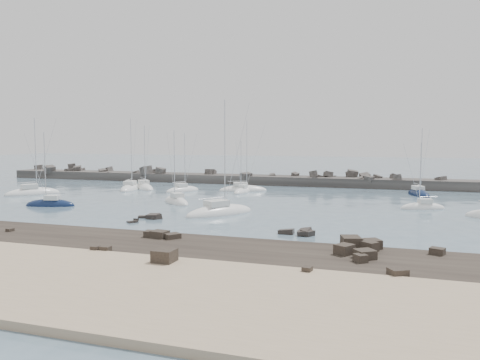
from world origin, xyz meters
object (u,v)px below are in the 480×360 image
object	(u,v)px
sailboat_3	(183,191)
sailboat_13	(144,188)
sailboat_8	(419,194)
sailboat_5	(176,202)
sailboat_7	(220,213)
sailboat_6	(242,192)
sailboat_4	(243,190)
sailboat_2	(50,205)
sailboat_1	(131,189)
sailboat_0	(32,194)
sailboat_9	(423,208)

from	to	relation	value
sailboat_3	sailboat_13	distance (m)	8.95
sailboat_8	sailboat_5	bearing A→B (deg)	-147.93
sailboat_5	sailboat_7	xyz separation A→B (m)	(9.73, -7.60, 0.01)
sailboat_7	sailboat_6	bearing A→B (deg)	101.29
sailboat_13	sailboat_4	bearing A→B (deg)	7.22
sailboat_3	sailboat_7	size ratio (longest dim) A/B	0.74
sailboat_3	sailboat_4	bearing A→B (deg)	21.90
sailboat_5	sailboat_13	xyz separation A→B (m)	(-14.63, 16.25, 0.00)
sailboat_2	sailboat_13	xyz separation A→B (m)	(1.05, 24.48, 0.00)
sailboat_2	sailboat_13	size ratio (longest dim) A/B	0.87
sailboat_2	sailboat_8	size ratio (longest dim) A/B	0.93
sailboat_2	sailboat_6	world-z (taller)	sailboat_2
sailboat_2	sailboat_4	size ratio (longest dim) A/B	0.82
sailboat_6	sailboat_7	xyz separation A→B (m)	(4.73, -23.72, 0.01)
sailboat_1	sailboat_2	size ratio (longest dim) A/B	1.27
sailboat_7	sailboat_0	bearing A→B (deg)	165.50
sailboat_9	sailboat_3	bearing A→B (deg)	166.94
sailboat_6	sailboat_9	world-z (taller)	sailboat_6
sailboat_7	sailboat_9	xyz separation A→B (m)	(24.59, 12.85, -0.01)
sailboat_4	sailboat_5	xyz separation A→B (m)	(-4.32, -18.66, 0.01)
sailboat_5	sailboat_6	world-z (taller)	sailboat_5
sailboat_1	sailboat_7	distance (m)	34.29
sailboat_4	sailboat_8	size ratio (longest dim) A/B	1.13
sailboat_3	sailboat_7	distance (m)	27.09
sailboat_7	sailboat_5	bearing A→B (deg)	142.00
sailboat_0	sailboat_2	distance (m)	16.35
sailboat_1	sailboat_8	xyz separation A→B (m)	(51.06, 7.18, 0.00)
sailboat_4	sailboat_3	bearing A→B (deg)	-158.10
sailboat_0	sailboat_5	distance (m)	28.35
sailboat_5	sailboat_7	world-z (taller)	sailboat_7
sailboat_3	sailboat_6	world-z (taller)	sailboat_3
sailboat_0	sailboat_9	bearing A→B (deg)	2.77
sailboat_5	sailboat_7	distance (m)	12.34
sailboat_6	sailboat_8	xyz separation A→B (m)	(29.55, 5.52, 0.01)
sailboat_5	sailboat_9	distance (m)	34.71
sailboat_5	sailboat_6	size ratio (longest dim) A/B	1.17
sailboat_1	sailboat_9	xyz separation A→B (m)	(50.83, -9.22, -0.00)
sailboat_1	sailboat_8	bearing A→B (deg)	8.00
sailboat_8	sailboat_9	xyz separation A→B (m)	(-0.23, -16.40, -0.00)
sailboat_13	sailboat_7	bearing A→B (deg)	-44.40
sailboat_2	sailboat_13	world-z (taller)	sailboat_13
sailboat_9	sailboat_13	distance (m)	50.17
sailboat_8	sailboat_4	bearing A→B (deg)	-174.35
sailboat_0	sailboat_3	distance (m)	25.59
sailboat_4	sailboat_7	world-z (taller)	sailboat_7
sailboat_3	sailboat_5	world-z (taller)	sailboat_5
sailboat_0	sailboat_6	xyz separation A→B (m)	(33.25, 13.90, -0.02)
sailboat_0	sailboat_8	bearing A→B (deg)	17.19
sailboat_0	sailboat_7	world-z (taller)	sailboat_7
sailboat_9	sailboat_8	bearing A→B (deg)	89.19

